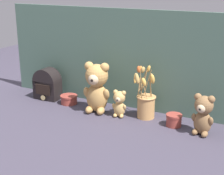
{
  "coord_description": "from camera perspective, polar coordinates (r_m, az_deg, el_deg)",
  "views": [
    {
      "loc": [
        0.87,
        -1.63,
        0.76
      ],
      "look_at": [
        0.0,
        0.02,
        0.16
      ],
      "focal_mm": 55.0,
      "sensor_mm": 36.0,
      "label": 1
    }
  ],
  "objects": [
    {
      "name": "teddy_bear_small",
      "position": [
        1.95,
        1.23,
        -2.58
      ],
      "size": [
        0.09,
        0.08,
        0.16
      ],
      "color": "tan",
      "rests_on": "ground"
    },
    {
      "name": "vintage_radio",
      "position": [
        2.27,
        -10.7,
        0.47
      ],
      "size": [
        0.17,
        0.1,
        0.2
      ],
      "color": "black",
      "rests_on": "ground"
    },
    {
      "name": "ground_plane",
      "position": [
        2.0,
        -0.27,
        -4.5
      ],
      "size": [
        4.0,
        4.0,
        0.0
      ],
      "primitive_type": "plane",
      "color": "#3D3847"
    },
    {
      "name": "teddy_bear_medium",
      "position": [
        1.78,
        14.89,
        -4.25
      ],
      "size": [
        0.12,
        0.11,
        0.21
      ],
      "color": "olive",
      "rests_on": "ground"
    },
    {
      "name": "backdrop_wall",
      "position": [
        2.05,
        1.93,
        4.76
      ],
      "size": [
        1.63,
        0.02,
        0.59
      ],
      "color": "#4C6B5B",
      "rests_on": "ground"
    },
    {
      "name": "decorative_tin_short",
      "position": [
        2.18,
        -7.17,
        -1.97
      ],
      "size": [
        0.11,
        0.11,
        0.05
      ],
      "color": "#993D33",
      "rests_on": "ground"
    },
    {
      "name": "flower_vase",
      "position": [
        1.94,
        5.62,
        -2.44
      ],
      "size": [
        0.14,
        0.14,
        0.31
      ],
      "color": "tan",
      "rests_on": "ground"
    },
    {
      "name": "decorative_tin_tall",
      "position": [
        1.87,
        10.25,
        -5.35
      ],
      "size": [
        0.09,
        0.09,
        0.07
      ],
      "color": "#993D33",
      "rests_on": "ground"
    },
    {
      "name": "teddy_bear_large",
      "position": [
        1.99,
        -2.58,
        0.17
      ],
      "size": [
        0.17,
        0.15,
        0.3
      ],
      "color": "tan",
      "rests_on": "ground"
    }
  ]
}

